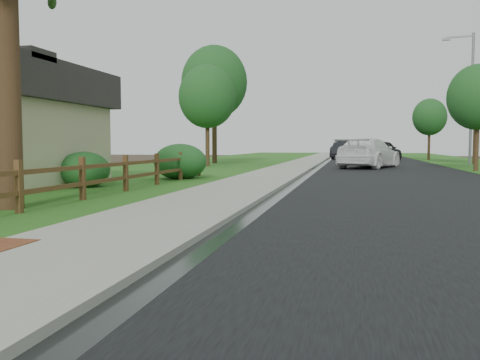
% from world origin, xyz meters
% --- Properties ---
extents(ground, '(120.00, 120.00, 0.00)m').
position_xyz_m(ground, '(0.00, 0.00, 0.00)').
color(ground, '#3A2C20').
extents(road, '(8.00, 90.00, 0.02)m').
position_xyz_m(road, '(4.60, 35.00, 0.01)').
color(road, black).
rests_on(road, ground).
extents(curb, '(0.40, 90.00, 0.12)m').
position_xyz_m(curb, '(0.40, 35.00, 0.06)').
color(curb, gray).
rests_on(curb, ground).
extents(wet_gutter, '(0.50, 90.00, 0.00)m').
position_xyz_m(wet_gutter, '(0.75, 35.00, 0.02)').
color(wet_gutter, black).
rests_on(wet_gutter, road).
extents(sidewalk, '(2.20, 90.00, 0.10)m').
position_xyz_m(sidewalk, '(-0.90, 35.00, 0.05)').
color(sidewalk, gray).
rests_on(sidewalk, ground).
extents(grass_strip, '(1.60, 90.00, 0.06)m').
position_xyz_m(grass_strip, '(-2.80, 35.00, 0.03)').
color(grass_strip, '#1F5117').
rests_on(grass_strip, ground).
extents(lawn_near, '(9.00, 90.00, 0.04)m').
position_xyz_m(lawn_near, '(-8.00, 35.00, 0.02)').
color(lawn_near, '#1F5117').
rests_on(lawn_near, ground).
extents(verge_far, '(6.00, 90.00, 0.04)m').
position_xyz_m(verge_far, '(11.50, 35.00, 0.02)').
color(verge_far, '#1F5117').
rests_on(verge_far, ground).
extents(ranch_fence, '(0.12, 16.92, 1.10)m').
position_xyz_m(ranch_fence, '(-3.60, 6.40, 0.62)').
color(ranch_fence, '#4D3219').
rests_on(ranch_fence, ground).
extents(white_suv, '(4.30, 6.44, 1.73)m').
position_xyz_m(white_suv, '(3.74, 25.09, 0.89)').
color(white_suv, white).
rests_on(white_suv, road).
extents(dark_car_mid, '(4.04, 5.54, 1.75)m').
position_xyz_m(dark_car_mid, '(5.28, 39.09, 0.90)').
color(dark_car_mid, black).
rests_on(dark_car_mid, road).
extents(dark_car_far, '(2.62, 5.62, 1.78)m').
position_xyz_m(dark_car_far, '(2.11, 43.37, 0.91)').
color(dark_car_far, black).
rests_on(dark_car_far, road).
extents(streetlight, '(2.01, 0.56, 8.74)m').
position_xyz_m(streetlight, '(10.32, 30.57, 4.95)').
color(streetlight, slate).
rests_on(streetlight, ground).
extents(shrub_c, '(1.91, 1.91, 1.17)m').
position_xyz_m(shrub_c, '(-5.60, 8.84, 0.59)').
color(shrub_c, '#1B4B20').
rests_on(shrub_c, ground).
extents(shrub_d, '(2.69, 2.69, 1.43)m').
position_xyz_m(shrub_d, '(-3.90, 13.23, 0.71)').
color(shrub_d, '#1B4B20').
rests_on(shrub_d, ground).
extents(tree_near_left, '(3.58, 3.58, 6.35)m').
position_xyz_m(tree_near_left, '(-6.08, 24.78, 4.36)').
color(tree_near_left, '#352815').
rests_on(tree_near_left, ground).
extents(tree_near_right, '(3.05, 3.05, 5.49)m').
position_xyz_m(tree_near_right, '(9.00, 22.20, 3.80)').
color(tree_near_right, '#352815').
rests_on(tree_near_right, ground).
extents(tree_mid_left, '(4.76, 4.76, 8.52)m').
position_xyz_m(tree_mid_left, '(-7.00, 29.85, 5.88)').
color(tree_mid_left, '#352815').
rests_on(tree_mid_left, ground).
extents(tree_mid_right, '(3.67, 3.67, 6.65)m').
position_xyz_m(tree_mid_right, '(11.00, 31.52, 4.62)').
color(tree_mid_right, '#352815').
rests_on(tree_mid_right, ground).
extents(tree_far_right, '(2.96, 2.96, 5.45)m').
position_xyz_m(tree_far_right, '(9.46, 41.72, 3.81)').
color(tree_far_right, '#352815').
rests_on(tree_far_right, ground).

